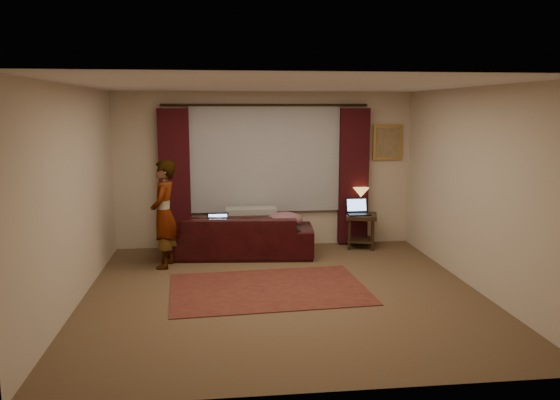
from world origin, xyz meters
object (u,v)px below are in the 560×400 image
object	(u,v)px
sofa	(240,227)
laptop_sofa	(218,222)
end_table	(361,231)
laptop_table	(359,207)
person	(164,214)
tiffany_lamp	(361,200)

from	to	relation	value
sofa	laptop_sofa	xyz separation A→B (m)	(-0.34, -0.19, 0.12)
end_table	laptop_table	world-z (taller)	laptop_table
sofa	person	bearing A→B (deg)	29.56
laptop_table	laptop_sofa	bearing A→B (deg)	-170.47
laptop_sofa	tiffany_lamp	bearing A→B (deg)	13.13
tiffany_lamp	person	xyz separation A→B (m)	(-3.19, -0.89, 0.00)
laptop_sofa	tiffany_lamp	xyz separation A→B (m)	(2.41, 0.57, 0.21)
sofa	laptop_table	distance (m)	2.02
person	sofa	bearing A→B (deg)	121.75
end_table	laptop_sofa	bearing A→B (deg)	-169.49
laptop_sofa	laptop_table	size ratio (longest dim) A/B	0.89
sofa	tiffany_lamp	xyz separation A→B (m)	(2.07, 0.38, 0.32)
sofa	person	xyz separation A→B (m)	(-1.12, -0.51, 0.33)
laptop_sofa	end_table	distance (m)	2.46
sofa	end_table	world-z (taller)	sofa
sofa	laptop_table	bearing A→B (deg)	-168.55
laptop_table	person	bearing A→B (deg)	-167.18
laptop_sofa	laptop_table	distance (m)	2.37
laptop_sofa	end_table	size ratio (longest dim) A/B	0.62
sofa	person	distance (m)	1.28
sofa	end_table	xyz separation A→B (m)	(2.05, 0.26, -0.18)
laptop_sofa	laptop_table	xyz separation A→B (m)	(2.33, 0.41, 0.12)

